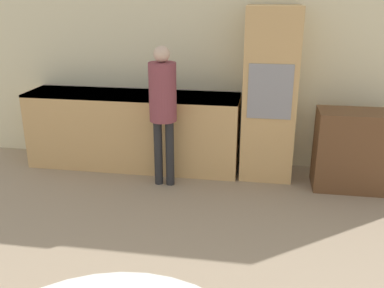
% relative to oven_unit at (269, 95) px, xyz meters
% --- Properties ---
extents(wall_back, '(6.53, 0.05, 2.60)m').
position_rel_oven_unit_xyz_m(wall_back, '(-0.53, 0.34, 0.32)').
color(wall_back, beige).
rests_on(wall_back, ground_plane).
extents(kitchen_counter, '(2.61, 0.60, 0.94)m').
position_rel_oven_unit_xyz_m(kitchen_counter, '(-1.64, -0.01, -0.50)').
color(kitchen_counter, tan).
rests_on(kitchen_counter, ground_plane).
extents(oven_unit, '(0.60, 0.59, 1.96)m').
position_rel_oven_unit_xyz_m(oven_unit, '(0.00, 0.00, 0.00)').
color(oven_unit, tan).
rests_on(oven_unit, ground_plane).
extents(sideboard, '(1.02, 0.45, 0.89)m').
position_rel_oven_unit_xyz_m(sideboard, '(1.04, -0.25, -0.54)').
color(sideboard, brown).
rests_on(sideboard, ground_plane).
extents(person_standing, '(0.30, 0.30, 1.57)m').
position_rel_oven_unit_xyz_m(person_standing, '(-1.14, -0.50, -0.00)').
color(person_standing, '#262628').
rests_on(person_standing, ground_plane).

